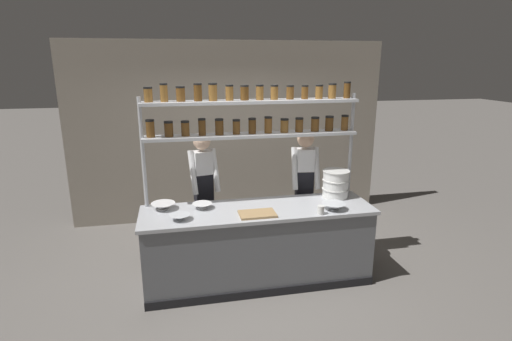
# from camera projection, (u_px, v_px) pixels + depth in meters

# --- Properties ---
(ground_plane) EXTENTS (40.00, 40.00, 0.00)m
(ground_plane) POSITION_uv_depth(u_px,v_px,m) (258.00, 280.00, 4.82)
(ground_plane) COLOR slate
(back_wall) EXTENTS (5.06, 0.12, 2.87)m
(back_wall) POSITION_uv_depth(u_px,v_px,m) (230.00, 132.00, 6.49)
(back_wall) COLOR #9E9384
(back_wall) RESTS_ON ground_plane
(prep_counter) EXTENTS (2.66, 0.76, 0.92)m
(prep_counter) POSITION_uv_depth(u_px,v_px,m) (258.00, 245.00, 4.69)
(prep_counter) COLOR slate
(prep_counter) RESTS_ON ground_plane
(spice_shelf_unit) EXTENTS (2.55, 0.28, 2.32)m
(spice_shelf_unit) POSITION_uv_depth(u_px,v_px,m) (251.00, 121.00, 4.62)
(spice_shelf_unit) COLOR #B7BABF
(spice_shelf_unit) RESTS_ON ground_plane
(chef_left) EXTENTS (0.40, 0.33, 1.71)m
(chef_left) POSITION_uv_depth(u_px,v_px,m) (204.00, 188.00, 5.08)
(chef_left) COLOR black
(chef_left) RESTS_ON ground_plane
(chef_center) EXTENTS (0.39, 0.31, 1.70)m
(chef_center) POSITION_uv_depth(u_px,v_px,m) (304.00, 185.00, 5.24)
(chef_center) COLOR black
(chef_center) RESTS_ON ground_plane
(container_stack) EXTENTS (0.33, 0.33, 0.34)m
(container_stack) POSITION_uv_depth(u_px,v_px,m) (336.00, 184.00, 4.92)
(container_stack) COLOR white
(container_stack) RESTS_ON prep_counter
(cutting_board) EXTENTS (0.40, 0.26, 0.02)m
(cutting_board) POSITION_uv_depth(u_px,v_px,m) (257.00, 214.00, 4.38)
(cutting_board) COLOR #A88456
(cutting_board) RESTS_ON prep_counter
(prep_bowl_near_left) EXTENTS (0.22, 0.22, 0.06)m
(prep_bowl_near_left) POSITION_uv_depth(u_px,v_px,m) (180.00, 217.00, 4.24)
(prep_bowl_near_left) COLOR silver
(prep_bowl_near_left) RESTS_ON prep_counter
(prep_bowl_center_front) EXTENTS (0.23, 0.23, 0.06)m
(prep_bowl_center_front) POSITION_uv_depth(u_px,v_px,m) (202.00, 206.00, 4.57)
(prep_bowl_center_front) COLOR white
(prep_bowl_center_front) RESTS_ON prep_counter
(prep_bowl_center_back) EXTENTS (0.27, 0.27, 0.08)m
(prep_bowl_center_back) POSITION_uv_depth(u_px,v_px,m) (334.00, 206.00, 4.53)
(prep_bowl_center_back) COLOR silver
(prep_bowl_center_back) RESTS_ON prep_counter
(prep_bowl_near_right) EXTENTS (0.27, 0.27, 0.07)m
(prep_bowl_near_right) POSITION_uv_depth(u_px,v_px,m) (163.00, 206.00, 4.54)
(prep_bowl_near_right) COLOR white
(prep_bowl_near_right) RESTS_ON prep_counter
(serving_cup_front) EXTENTS (0.08, 0.08, 0.10)m
(serving_cup_front) POSITION_uv_depth(u_px,v_px,m) (321.00, 210.00, 4.39)
(serving_cup_front) COLOR silver
(serving_cup_front) RESTS_ON prep_counter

